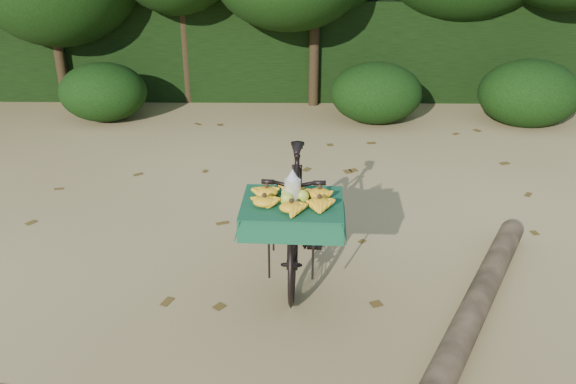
{
  "coord_description": "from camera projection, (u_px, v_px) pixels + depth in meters",
  "views": [
    {
      "loc": [
        0.18,
        -5.47,
        3.2
      ],
      "look_at": [
        0.12,
        -0.47,
        0.9
      ],
      "focal_mm": 38.0,
      "sensor_mm": 36.0,
      "label": 1
    }
  ],
  "objects": [
    {
      "name": "vendor_bicycle",
      "position": [
        295.0,
        212.0,
        5.77
      ],
      "size": [
        0.88,
        1.98,
        1.19
      ],
      "rotation": [
        0.0,
        0.0,
        -0.04
      ],
      "color": "black",
      "rests_on": "ground"
    },
    {
      "name": "leaf_litter",
      "position": [
        279.0,
        222.0,
        6.89
      ],
      "size": [
        7.0,
        7.3,
        0.01
      ],
      "primitive_type": null,
      "color": "#4E3914",
      "rests_on": "ground"
    },
    {
      "name": "bush_clumps",
      "position": [
        315.0,
        96.0,
        10.02
      ],
      "size": [
        8.8,
        1.7,
        0.9
      ],
      "primitive_type": null,
      "color": "black",
      "rests_on": "ground"
    },
    {
      "name": "ground",
      "position": [
        277.0,
        252.0,
        6.3
      ],
      "size": [
        80.0,
        80.0,
        0.0
      ],
      "primitive_type": "plane",
      "color": "tan",
      "rests_on": "ground"
    },
    {
      "name": "fallen_log",
      "position": [
        474.0,
        309.0,
        5.19
      ],
      "size": [
        1.77,
        2.98,
        0.24
      ],
      "primitive_type": "cylinder",
      "rotation": [
        1.57,
        0.0,
        -0.5
      ],
      "color": "brown",
      "rests_on": "ground"
    },
    {
      "name": "hedge_backdrop",
      "position": [
        287.0,
        44.0,
        11.65
      ],
      "size": [
        26.0,
        1.8,
        1.8
      ],
      "primitive_type": "cube",
      "color": "black",
      "rests_on": "ground"
    }
  ]
}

